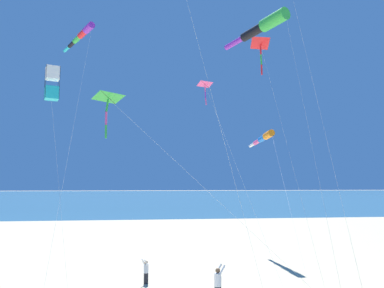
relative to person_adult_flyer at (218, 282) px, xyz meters
The scene contains 10 objects.
ocean_water_strip 162.83m from the person_adult_flyer, ahead, with size 240.00×600.00×0.01m, color #386B84.
person_adult_flyer is the anchor object (origin of this frame).
person_child_green_jacket 5.32m from the person_adult_flyer, 42.84° to the left, with size 0.51×0.53×1.47m.
kite_windsock_red_high_left 20.45m from the person_adult_flyer, 44.48° to the left, with size 15.96×3.18×17.63m.
kite_windsock_striped_overhead 15.66m from the person_adult_flyer, 28.70° to the right, with size 17.46×2.72×10.29m.
kite_delta_rainbow_low_near 15.76m from the person_adult_flyer, 40.41° to the right, with size 7.66×1.64×15.92m.
kite_delta_purple_drifting 15.19m from the person_adult_flyer, ahead, with size 11.41×3.01×13.85m.
kite_windsock_long_streamer_left 15.05m from the person_adult_flyer, 56.95° to the right, with size 10.75×2.91×16.01m.
kite_box_checkered_midright 14.87m from the person_adult_flyer, 68.75° to the left, with size 3.97×2.63×12.96m.
kite_delta_yellow_midlevel 10.80m from the person_adult_flyer, 91.99° to the left, with size 4.20×11.50×10.59m.
Camera 1 is at (-16.58, 1.46, 5.93)m, focal length 34.26 mm.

